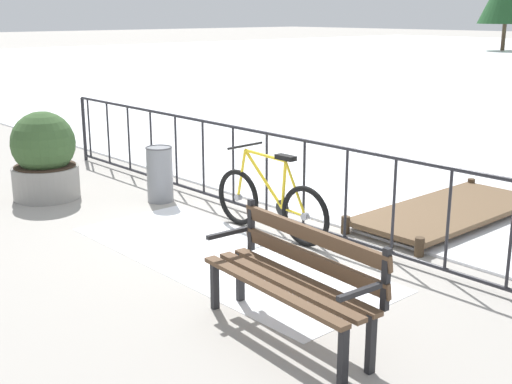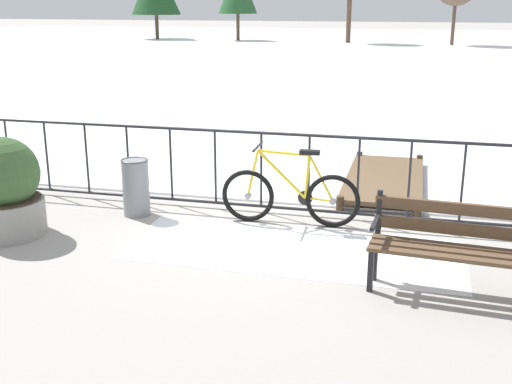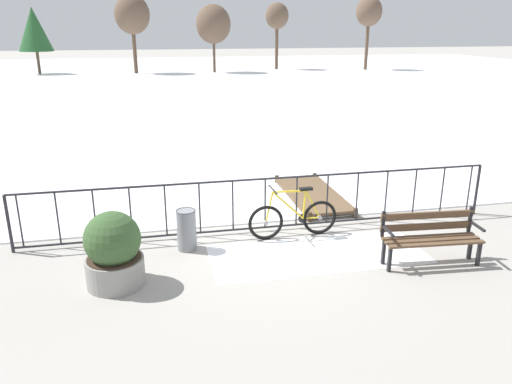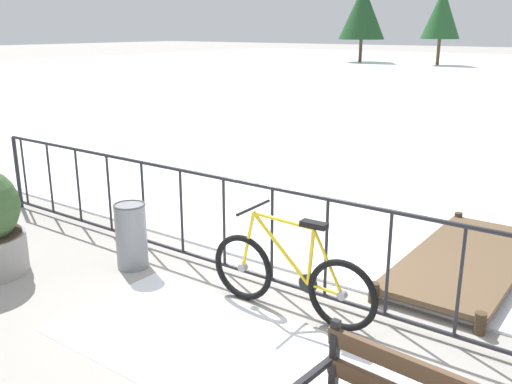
% 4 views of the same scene
% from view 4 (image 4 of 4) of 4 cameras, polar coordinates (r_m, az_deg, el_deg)
% --- Properties ---
extents(ground_plane, '(160.00, 160.00, 0.00)m').
position_cam_4_polar(ground_plane, '(5.82, 1.59, -9.60)').
color(ground_plane, '#9E9991').
extents(snow_patch, '(3.71, 1.47, 0.01)m').
position_cam_4_polar(snow_patch, '(4.63, -0.24, -16.92)').
color(snow_patch, white).
rests_on(snow_patch, ground).
extents(railing_fence, '(9.06, 0.06, 1.07)m').
position_cam_4_polar(railing_fence, '(5.60, 1.64, -4.44)').
color(railing_fence, '#232328').
rests_on(railing_fence, ground).
extents(bicycle_near_railing, '(1.71, 0.52, 0.97)m').
position_cam_4_polar(bicycle_near_railing, '(5.16, 3.50, -8.64)').
color(bicycle_near_railing, black).
rests_on(bicycle_near_railing, ground).
extents(trash_bin, '(0.35, 0.35, 0.73)m').
position_cam_4_polar(trash_bin, '(6.27, -12.60, -4.32)').
color(trash_bin, gray).
rests_on(trash_bin, ground).
extents(wooden_dock, '(1.10, 2.73, 0.20)m').
position_cam_4_polar(wooden_dock, '(6.58, 20.70, -6.41)').
color(wooden_dock, brown).
rests_on(wooden_dock, ground).
extents(tree_far_west, '(3.47, 3.47, 5.66)m').
position_cam_4_polar(tree_far_west, '(44.84, 10.80, 17.56)').
color(tree_far_west, brown).
rests_on(tree_far_west, ground).
extents(tree_west_mid, '(2.66, 2.66, 5.20)m').
position_cam_4_polar(tree_west_mid, '(42.39, 18.41, 16.88)').
color(tree_west_mid, brown).
rests_on(tree_west_mid, ground).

